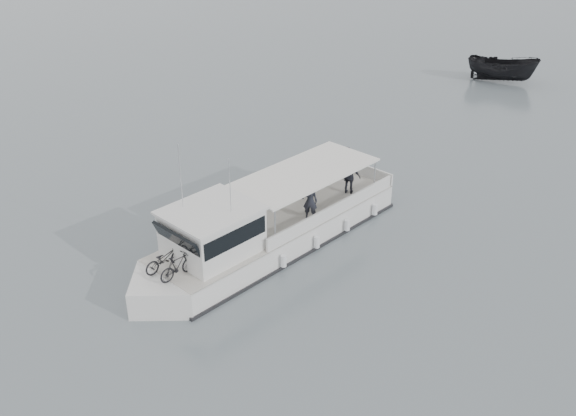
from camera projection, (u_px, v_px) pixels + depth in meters
ground at (206, 303)px, 25.00m from camera, size 1400.00×1400.00×0.00m
tour_boat at (258, 233)px, 27.83m from camera, size 14.35×6.71×6.03m
dark_motorboat at (502, 69)px, 50.14m from camera, size 4.94×5.49×2.08m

